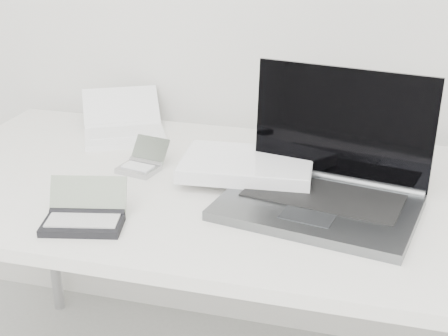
% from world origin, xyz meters
% --- Properties ---
extents(desk, '(1.60, 0.80, 0.73)m').
position_xyz_m(desk, '(0.00, 1.55, 0.68)').
color(desk, white).
rests_on(desk, ground).
extents(laptop_large, '(0.58, 0.42, 0.28)m').
position_xyz_m(laptop_large, '(0.13, 1.54, 0.78)').
color(laptop_large, '#5A5C5F').
rests_on(laptop_large, desk).
extents(netbook_open_white, '(0.32, 0.34, 0.10)m').
position_xyz_m(netbook_open_white, '(-0.41, 1.80, 0.75)').
color(netbook_open_white, white).
rests_on(netbook_open_white, desk).
extents(pda_silver, '(0.11, 0.13, 0.07)m').
position_xyz_m(pda_silver, '(-0.26, 1.58, 0.75)').
color(pda_silver, '#B8B9BD').
rests_on(pda_silver, desk).
extents(palmtop_charcoal, '(0.19, 0.16, 0.08)m').
position_xyz_m(palmtop_charcoal, '(-0.27, 1.28, 0.75)').
color(palmtop_charcoal, black).
rests_on(palmtop_charcoal, desk).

